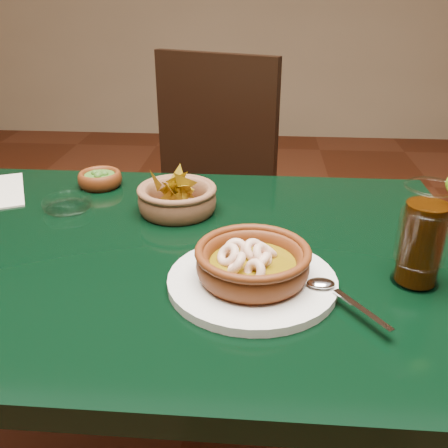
# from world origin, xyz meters

# --- Properties ---
(dining_table) EXTENTS (1.20, 0.80, 0.75)m
(dining_table) POSITION_xyz_m (0.00, 0.00, 0.65)
(dining_table) COLOR black
(dining_table) RESTS_ON ground
(dining_chair) EXTENTS (0.60, 0.60, 1.00)m
(dining_chair) POSITION_xyz_m (-0.01, 0.71, 0.55)
(dining_chair) COLOR black
(dining_chair) RESTS_ON ground
(shrimp_plate) EXTENTS (0.33, 0.27, 0.08)m
(shrimp_plate) POSITION_xyz_m (0.19, -0.12, 0.78)
(shrimp_plate) COLOR silver
(shrimp_plate) RESTS_ON dining_table
(chip_basket) EXTENTS (0.20, 0.20, 0.13)m
(chip_basket) POSITION_xyz_m (0.03, 0.16, 0.78)
(chip_basket) COLOR brown
(chip_basket) RESTS_ON dining_table
(guacamole_ramekin) EXTENTS (0.12, 0.12, 0.04)m
(guacamole_ramekin) POSITION_xyz_m (-0.18, 0.29, 0.77)
(guacamole_ramekin) COLOR #4C1F0B
(guacamole_ramekin) RESTS_ON dining_table
(cola_drink) EXTENTS (0.17, 0.17, 0.19)m
(cola_drink) POSITION_xyz_m (0.46, -0.09, 0.83)
(cola_drink) COLOR white
(cola_drink) RESTS_ON dining_table
(glass_ashtray) EXTENTS (0.12, 0.12, 0.03)m
(glass_ashtray) POSITION_xyz_m (-0.22, 0.16, 0.76)
(glass_ashtray) COLOR white
(glass_ashtray) RESTS_ON dining_table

